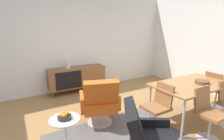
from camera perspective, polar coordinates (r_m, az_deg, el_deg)
ground_plane at (r=3.25m, az=2.97°, el=-19.59°), size 8.32×8.32×0.00m
wall_back at (r=5.11m, az=-13.12°, el=8.98°), size 6.80×0.12×2.80m
sideboard at (r=4.99m, az=-11.68°, el=-2.29°), size 1.60×0.45×0.72m
vase_cobalt at (r=4.83m, az=-14.68°, el=1.66°), size 0.13×0.13×0.26m
dining_table at (r=3.72m, az=25.29°, el=-4.66°), size 1.60×0.90×0.74m
wooden_bowl_on_table at (r=3.76m, az=28.03°, el=-3.61°), size 0.26×0.26×0.06m
dining_chair_near_window at (r=3.14m, az=15.32°, el=-11.54°), size 0.43×0.40×0.86m
dining_chair_far_end at (r=4.52m, az=31.49°, el=-5.32°), size 0.43×0.41×0.86m
dining_chair_front_left at (r=3.24m, az=29.47°, el=-12.07°), size 0.40×0.43×0.86m
lounge_chair_red at (r=3.22m, az=-4.09°, el=-10.47°), size 0.84×0.81×0.95m
side_table_round at (r=2.73m, az=-15.34°, el=-19.16°), size 0.44×0.44×0.52m
fruit_bowl at (r=2.61m, az=-15.71°, el=-14.67°), size 0.20×0.20×0.11m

